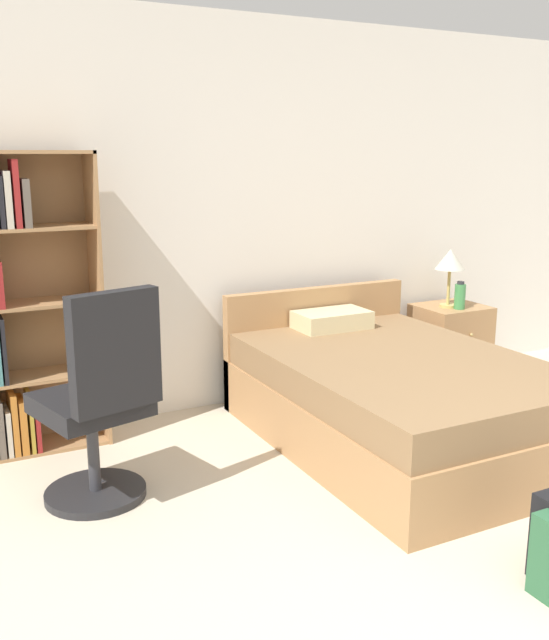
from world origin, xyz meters
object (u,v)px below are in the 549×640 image
at_px(nightstand, 449,343).
at_px(table_lamp, 450,262).
at_px(office_chair, 100,405).
at_px(water_bottle, 460,296).
at_px(bed, 393,396).
at_px(bookshelf, 16,306).

relative_size(nightstand, table_lamp, 1.32).
xyz_separation_m(office_chair, water_bottle, (2.87, 0.70, 0.16)).
bearing_deg(bed, nightstand, 35.43).
height_order(office_chair, nightstand, office_chair).
relative_size(office_chair, water_bottle, 5.34).
xyz_separation_m(table_lamp, water_bottle, (0.03, -0.09, -0.25)).
bearing_deg(office_chair, nightstand, 15.77).
distance_m(table_lamp, water_bottle, 0.27).
xyz_separation_m(bookshelf, nightstand, (3.13, -0.07, -0.58)).
distance_m(bookshelf, table_lamp, 3.08).
xyz_separation_m(office_chair, nightstand, (2.89, 0.82, -0.23)).
xyz_separation_m(bed, table_lamp, (1.06, 0.78, 0.65)).
bearing_deg(water_bottle, table_lamp, 108.66).
distance_m(nightstand, table_lamp, 0.64).
bearing_deg(bed, bookshelf, 156.83).
distance_m(bookshelf, office_chair, 0.98).
bearing_deg(bed, table_lamp, 36.19).
xyz_separation_m(nightstand, water_bottle, (-0.02, -0.11, 0.39)).
bearing_deg(office_chair, bookshelf, 105.44).
distance_m(bookshelf, water_bottle, 3.12).
xyz_separation_m(bookshelf, table_lamp, (3.08, -0.09, 0.06)).
relative_size(bed, office_chair, 1.85).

